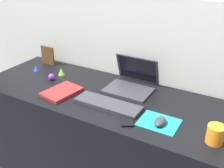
% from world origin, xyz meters
% --- Properties ---
extents(back_wall, '(2.99, 0.05, 1.32)m').
position_xyz_m(back_wall, '(0.00, 0.35, 0.66)').
color(back_wall, beige).
rests_on(back_wall, ground_plane).
extents(desk, '(1.79, 0.63, 0.74)m').
position_xyz_m(desk, '(0.00, 0.00, 0.37)').
color(desk, black).
rests_on(desk, ground_plane).
extents(laptop, '(0.30, 0.28, 0.21)m').
position_xyz_m(laptop, '(0.09, 0.18, 0.79)').
color(laptop, '#333338').
rests_on(laptop, desk).
extents(keyboard, '(0.41, 0.13, 0.02)m').
position_xyz_m(keyboard, '(0.07, -0.11, 0.75)').
color(keyboard, '#333338').
rests_on(keyboard, desk).
extents(mousepad, '(0.21, 0.17, 0.00)m').
position_xyz_m(mousepad, '(0.40, -0.13, 0.74)').
color(mousepad, teal).
rests_on(mousepad, desk).
extents(mouse, '(0.06, 0.10, 0.03)m').
position_xyz_m(mouse, '(0.41, -0.14, 0.76)').
color(mouse, '#333338').
rests_on(mouse, mousepad).
extents(cell_phone, '(0.12, 0.14, 0.01)m').
position_xyz_m(cell_phone, '(0.24, -0.19, 0.74)').
color(cell_phone, black).
rests_on(cell_phone, desk).
extents(notebook_pad, '(0.21, 0.26, 0.02)m').
position_xyz_m(notebook_pad, '(-0.27, -0.12, 0.75)').
color(notebook_pad, maroon).
rests_on(notebook_pad, desk).
extents(picture_frame, '(0.12, 0.02, 0.15)m').
position_xyz_m(picture_frame, '(-0.69, 0.23, 0.81)').
color(picture_frame, brown).
rests_on(picture_frame, desk).
extents(coffee_mug, '(0.08, 0.08, 0.09)m').
position_xyz_m(coffee_mug, '(0.69, -0.15, 0.79)').
color(coffee_mug, orange).
rests_on(coffee_mug, desk).
extents(toy_figurine_blue, '(0.04, 0.04, 0.05)m').
position_xyz_m(toy_figurine_blue, '(-0.68, 0.07, 0.76)').
color(toy_figurine_blue, blue).
rests_on(toy_figurine_blue, desk).
extents(toy_figurine_purple, '(0.04, 0.04, 0.05)m').
position_xyz_m(toy_figurine_purple, '(-0.46, 0.00, 0.76)').
color(toy_figurine_purple, purple).
rests_on(toy_figurine_purple, desk).
extents(toy_figurine_lime, '(0.05, 0.05, 0.05)m').
position_xyz_m(toy_figurine_lime, '(-0.46, 0.11, 0.77)').
color(toy_figurine_lime, '#8CDB33').
rests_on(toy_figurine_lime, desk).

